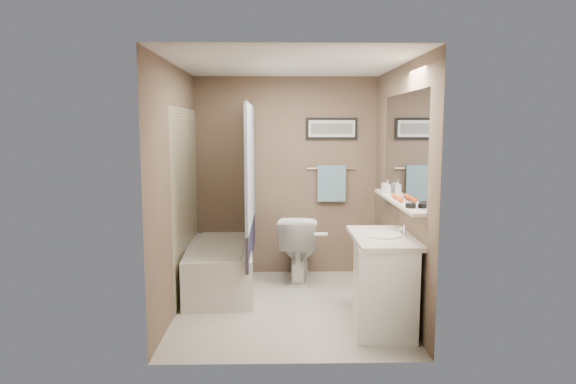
{
  "coord_description": "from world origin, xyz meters",
  "views": [
    {
      "loc": [
        -0.11,
        -4.98,
        1.81
      ],
      "look_at": [
        0.0,
        0.15,
        1.15
      ],
      "focal_mm": 32.0,
      "sensor_mm": 36.0,
      "label": 1
    }
  ],
  "objects_px": {
    "bathtub": "(220,267)",
    "hair_brush_back": "(396,197)",
    "hair_brush_front": "(400,199)",
    "soap_bottle": "(387,187)",
    "toilet": "(298,247)",
    "glass_jar": "(385,187)",
    "vanity": "(383,283)",
    "candle_bowl_near": "(411,206)"
  },
  "relations": [
    {
      "from": "vanity",
      "to": "hair_brush_front",
      "type": "height_order",
      "value": "hair_brush_front"
    },
    {
      "from": "vanity",
      "to": "soap_bottle",
      "type": "height_order",
      "value": "soap_bottle"
    },
    {
      "from": "bathtub",
      "to": "candle_bowl_near",
      "type": "height_order",
      "value": "candle_bowl_near"
    },
    {
      "from": "hair_brush_front",
      "to": "soap_bottle",
      "type": "height_order",
      "value": "soap_bottle"
    },
    {
      "from": "toilet",
      "to": "vanity",
      "type": "bearing_deg",
      "value": 121.75
    },
    {
      "from": "bathtub",
      "to": "hair_brush_back",
      "type": "height_order",
      "value": "hair_brush_back"
    },
    {
      "from": "toilet",
      "to": "hair_brush_front",
      "type": "relative_size",
      "value": 3.58
    },
    {
      "from": "hair_brush_front",
      "to": "hair_brush_back",
      "type": "relative_size",
      "value": 1.0
    },
    {
      "from": "soap_bottle",
      "to": "toilet",
      "type": "bearing_deg",
      "value": 144.68
    },
    {
      "from": "bathtub",
      "to": "soap_bottle",
      "type": "bearing_deg",
      "value": -13.6
    },
    {
      "from": "bathtub",
      "to": "soap_bottle",
      "type": "distance_m",
      "value": 2.04
    },
    {
      "from": "hair_brush_front",
      "to": "hair_brush_back",
      "type": "distance_m",
      "value": 0.13
    },
    {
      "from": "bathtub",
      "to": "vanity",
      "type": "height_order",
      "value": "vanity"
    },
    {
      "from": "toilet",
      "to": "vanity",
      "type": "height_order",
      "value": "vanity"
    },
    {
      "from": "hair_brush_front",
      "to": "soap_bottle",
      "type": "distance_m",
      "value": 0.55
    },
    {
      "from": "candle_bowl_near",
      "to": "hair_brush_front",
      "type": "height_order",
      "value": "hair_brush_front"
    },
    {
      "from": "toilet",
      "to": "soap_bottle",
      "type": "relative_size",
      "value": 5.61
    },
    {
      "from": "bathtub",
      "to": "hair_brush_front",
      "type": "relative_size",
      "value": 6.82
    },
    {
      "from": "toilet",
      "to": "candle_bowl_near",
      "type": "relative_size",
      "value": 8.76
    },
    {
      "from": "bathtub",
      "to": "soap_bottle",
      "type": "relative_size",
      "value": 10.67
    },
    {
      "from": "soap_bottle",
      "to": "hair_brush_back",
      "type": "bearing_deg",
      "value": -90.0
    },
    {
      "from": "bathtub",
      "to": "candle_bowl_near",
      "type": "relative_size",
      "value": 16.67
    },
    {
      "from": "vanity",
      "to": "glass_jar",
      "type": "bearing_deg",
      "value": 84.1
    },
    {
      "from": "bathtub",
      "to": "hair_brush_back",
      "type": "distance_m",
      "value": 2.12
    },
    {
      "from": "glass_jar",
      "to": "soap_bottle",
      "type": "xyz_separation_m",
      "value": [
        0.0,
        -0.11,
        0.02
      ]
    },
    {
      "from": "toilet",
      "to": "hair_brush_front",
      "type": "bearing_deg",
      "value": 132.34
    },
    {
      "from": "bathtub",
      "to": "candle_bowl_near",
      "type": "distance_m",
      "value": 2.35
    },
    {
      "from": "candle_bowl_near",
      "to": "glass_jar",
      "type": "distance_m",
      "value": 1.05
    },
    {
      "from": "hair_brush_back",
      "to": "soap_bottle",
      "type": "distance_m",
      "value": 0.42
    },
    {
      "from": "toilet",
      "to": "glass_jar",
      "type": "distance_m",
      "value": 1.29
    },
    {
      "from": "vanity",
      "to": "hair_brush_back",
      "type": "height_order",
      "value": "hair_brush_back"
    },
    {
      "from": "toilet",
      "to": "soap_bottle",
      "type": "distance_m",
      "value": 1.35
    },
    {
      "from": "hair_brush_back",
      "to": "vanity",
      "type": "bearing_deg",
      "value": -116.64
    },
    {
      "from": "candle_bowl_near",
      "to": "hair_brush_back",
      "type": "distance_m",
      "value": 0.52
    },
    {
      "from": "hair_brush_back",
      "to": "glass_jar",
      "type": "distance_m",
      "value": 0.53
    },
    {
      "from": "bathtub",
      "to": "vanity",
      "type": "distance_m",
      "value": 1.94
    },
    {
      "from": "candle_bowl_near",
      "to": "soap_bottle",
      "type": "distance_m",
      "value": 0.94
    },
    {
      "from": "toilet",
      "to": "candle_bowl_near",
      "type": "distance_m",
      "value": 1.96
    },
    {
      "from": "vanity",
      "to": "glass_jar",
      "type": "distance_m",
      "value": 1.19
    },
    {
      "from": "bathtub",
      "to": "soap_bottle",
      "type": "height_order",
      "value": "soap_bottle"
    },
    {
      "from": "hair_brush_front",
      "to": "soap_bottle",
      "type": "xyz_separation_m",
      "value": [
        0.0,
        0.55,
        0.05
      ]
    },
    {
      "from": "bathtub",
      "to": "glass_jar",
      "type": "distance_m",
      "value": 2.02
    }
  ]
}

